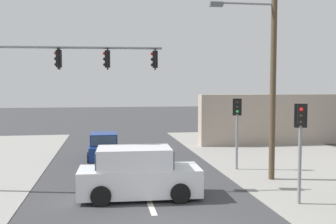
{
  "coord_description": "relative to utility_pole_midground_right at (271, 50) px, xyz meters",
  "views": [
    {
      "loc": [
        -1.58,
        -10.5,
        4.15
      ],
      "look_at": [
        0.8,
        4.0,
        3.2
      ],
      "focal_mm": 42.0,
      "sensor_mm": 36.0,
      "label": 1
    }
  ],
  "objects": [
    {
      "name": "suv_receding_far",
      "position": [
        -6.0,
        -1.88,
        -4.85
      ],
      "size": [
        4.6,
        2.19,
        1.9
      ],
      "color": "silver",
      "rests_on": "ground"
    },
    {
      "name": "utility_pole_midground_right",
      "position": [
        0.0,
        0.0,
        0.0
      ],
      "size": [
        3.78,
        0.33,
        10.72
      ],
      "color": "#4C3D2B",
      "rests_on": "ground"
    },
    {
      "name": "traffic_signal_mast",
      "position": [
        -9.31,
        -0.23,
        -1.38
      ],
      "size": [
        6.88,
        0.78,
        6.0
      ],
      "color": "slate",
      "rests_on": "ground"
    },
    {
      "name": "shopfront_wall_far",
      "position": [
        5.34,
        10.16,
        -3.93
      ],
      "size": [
        12.0,
        1.0,
        3.6
      ],
      "primitive_type": "cube",
      "color": "#A39384",
      "rests_on": "ground"
    },
    {
      "name": "lane_dash_far",
      "position": [
        -5.66,
        2.16,
        -5.73
      ],
      "size": [
        0.2,
        2.4,
        0.01
      ],
      "primitive_type": "cube",
      "color": "silver",
      "rests_on": "ground"
    },
    {
      "name": "lane_dash_mid",
      "position": [
        -5.66,
        -2.84,
        -5.73
      ],
      "size": [
        0.2,
        2.4,
        0.01
      ],
      "primitive_type": "cube",
      "color": "silver",
      "rests_on": "ground"
    },
    {
      "name": "pedestal_signal_right_kerb",
      "position": [
        -0.48,
        -3.66,
        -3.31
      ],
      "size": [
        0.43,
        0.31,
        3.56
      ],
      "color": "slate",
      "rests_on": "ground"
    },
    {
      "name": "pedestal_signal_far_median",
      "position": [
        -0.71,
        2.27,
        -3.31
      ],
      "size": [
        0.44,
        0.31,
        3.56
      ],
      "color": "slate",
      "rests_on": "ground"
    },
    {
      "name": "hatchback_crossing_left",
      "position": [
        -7.27,
        6.24,
        -5.03
      ],
      "size": [
        1.78,
        3.64,
        1.53
      ],
      "color": "navy",
      "rests_on": "ground"
    }
  ]
}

